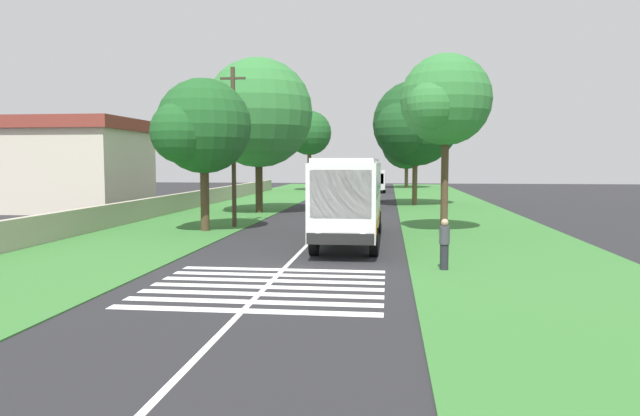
{
  "coord_description": "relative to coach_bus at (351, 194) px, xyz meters",
  "views": [
    {
      "loc": [
        -18.22,
        -3.48,
        3.6
      ],
      "look_at": [
        6.76,
        -0.54,
        1.6
      ],
      "focal_mm": 32.68,
      "sensor_mm": 36.0,
      "label": 1
    }
  ],
  "objects": [
    {
      "name": "roadside_wall",
      "position": [
        12.22,
        13.4,
        -1.47
      ],
      "size": [
        70.0,
        0.4,
        1.26
      ],
      "primitive_type": "cube",
      "color": "#B2A893",
      "rests_on": "grass_verge_left"
    },
    {
      "name": "grass_verge_right",
      "position": [
        7.22,
        -6.4,
        -2.13
      ],
      "size": [
        120.0,
        8.0,
        0.04
      ],
      "primitive_type": "cube",
      "color": "#387533",
      "rests_on": "ground"
    },
    {
      "name": "pedestrian",
      "position": [
        -6.62,
        -3.54,
        -1.24
      ],
      "size": [
        0.34,
        0.34,
        1.69
      ],
      "color": "#26262D",
      "rests_on": "grass_verge_right"
    },
    {
      "name": "roadside_tree_right_2",
      "position": [
        54.9,
        -3.98,
        3.73
      ],
      "size": [
        7.92,
        6.87,
        9.44
      ],
      "color": "brown",
      "rests_on": "grass_verge_right"
    },
    {
      "name": "trailing_minibus_0",
      "position": [
        43.06,
        -0.25,
        -0.6
      ],
      "size": [
        6.0,
        2.14,
        2.53
      ],
      "color": "silver",
      "rests_on": "ground"
    },
    {
      "name": "ground",
      "position": [
        -7.78,
        1.8,
        -2.15
      ],
      "size": [
        160.0,
        160.0,
        0.0
      ],
      "primitive_type": "plane",
      "color": "#262628"
    },
    {
      "name": "trailing_car_1",
      "position": [
        27.27,
        0.07,
        -1.48
      ],
      "size": [
        4.3,
        1.78,
        1.43
      ],
      "color": "#145933",
      "rests_on": "ground"
    },
    {
      "name": "trailing_car_2",
      "position": [
        35.41,
        3.54,
        -1.48
      ],
      "size": [
        4.3,
        1.78,
        1.43
      ],
      "color": "silver",
      "rests_on": "ground"
    },
    {
      "name": "roadside_tree_left_1",
      "position": [
        45.81,
        8.21,
        4.83
      ],
      "size": [
        6.64,
        5.47,
        9.85
      ],
      "color": "brown",
      "rests_on": "grass_verge_left"
    },
    {
      "name": "zebra_crossing",
      "position": [
        -9.78,
        1.8,
        -2.14
      ],
      "size": [
        5.85,
        6.8,
        0.01
      ],
      "color": "silver",
      "rests_on": "ground"
    },
    {
      "name": "trailing_car_0",
      "position": [
        19.47,
        0.25,
        -1.48
      ],
      "size": [
        4.3,
        1.78,
        1.43
      ],
      "color": "gray",
      "rests_on": "ground"
    },
    {
      "name": "centre_line",
      "position": [
        7.22,
        1.8,
        -2.14
      ],
      "size": [
        110.0,
        0.16,
        0.01
      ],
      "primitive_type": "cube",
      "color": "silver",
      "rests_on": "ground"
    },
    {
      "name": "grass_verge_left",
      "position": [
        7.22,
        10.0,
        -2.13
      ],
      "size": [
        120.0,
        8.0,
        0.04
      ],
      "primitive_type": "cube",
      "color": "#387533",
      "rests_on": "ground"
    },
    {
      "name": "coach_bus",
      "position": [
        0.0,
        0.0,
        0.0
      ],
      "size": [
        11.16,
        2.62,
        3.73
      ],
      "color": "white",
      "rests_on": "ground"
    },
    {
      "name": "roadside_building",
      "position": [
        14.75,
        21.48,
        1.27
      ],
      "size": [
        9.16,
        9.66,
        6.73
      ],
      "color": "beige",
      "rests_on": "ground"
    },
    {
      "name": "roadside_tree_left_2",
      "position": [
        14.42,
        7.49,
        4.63
      ],
      "size": [
        9.1,
        7.59,
        10.75
      ],
      "color": "#3D2D1E",
      "rests_on": "grass_verge_left"
    },
    {
      "name": "roadside_tree_right_1",
      "position": [
        3.79,
        -4.39,
        4.4
      ],
      "size": [
        5.23,
        4.51,
        8.89
      ],
      "color": "#4C3826",
      "rests_on": "grass_verge_right"
    },
    {
      "name": "roadside_tree_right_0",
      "position": [
        22.45,
        -3.65,
        4.43
      ],
      "size": [
        8.0,
        6.98,
        10.19
      ],
      "color": "brown",
      "rests_on": "grass_verge_right"
    },
    {
      "name": "utility_pole",
      "position": [
        5.1,
        6.73,
        2.37
      ],
      "size": [
        0.24,
        1.4,
        8.66
      ],
      "color": "#473828",
      "rests_on": "grass_verge_left"
    },
    {
      "name": "roadside_tree_left_0",
      "position": [
        3.22,
        7.86,
        3.12
      ],
      "size": [
        5.98,
        4.86,
        7.81
      ],
      "color": "#4C3826",
      "rests_on": "grass_verge_left"
    }
  ]
}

